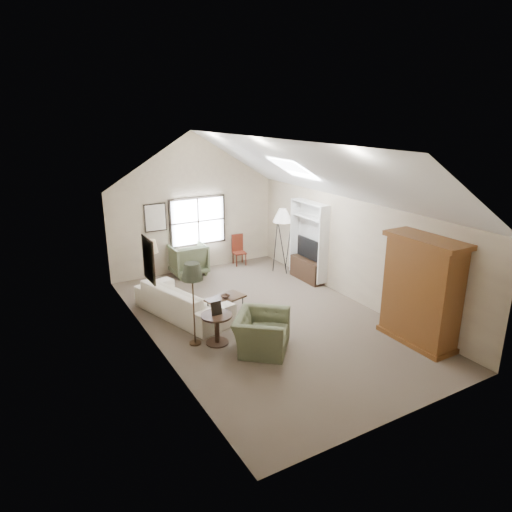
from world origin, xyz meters
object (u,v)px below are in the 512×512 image
armoire (422,291)px  sofa (183,300)px  armchair_near (262,332)px  side_table (217,329)px  side_chair (239,250)px  coffee_table (226,306)px  armchair_far (187,259)px

armoire → sofa: (-3.68, 3.54, -0.73)m
sofa → armchair_near: (0.76, -2.25, -0.00)m
sofa → side_table: sofa is taller
sofa → armchair_near: 2.38m
sofa → side_chair: 3.80m
armchair_near → sofa: bearing=59.6°
armchair_near → coffee_table: 1.75m
armchair_near → armchair_far: bearing=36.6°
side_table → side_chair: (2.71, 4.16, 0.15)m
side_table → armchair_near: bearing=-44.4°
armoire → side_chair: size_ratio=2.37×
sofa → armchair_near: bearing=-178.0°
sofa → side_table: 1.60m
armchair_far → side_table: bearing=76.0°
sofa → side_chair: side_chair is taller
side_chair → armchair_far: bearing=-173.1°
side_chair → armoire: bearing=-75.0°
armoire → sofa: 5.16m
sofa → armoire: bearing=-150.7°
armchair_near → side_chair: side_chair is taller
coffee_table → side_chair: side_chair is taller
armchair_near → armoire: bearing=-73.0°
armoire → sofa: bearing=136.1°
armchair_near → side_table: (-0.66, 0.65, -0.05)m
armoire → armchair_near: armoire is taller
sofa → armchair_far: size_ratio=2.52×
armchair_near → side_chair: (2.04, 4.81, 0.10)m
sofa → coffee_table: size_ratio=2.85×
sofa → side_table: bearing=166.8°
sofa → armchair_near: sofa is taller
armchair_far → side_chair: bearing=179.8°
armchair_near → coffee_table: bearing=38.8°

